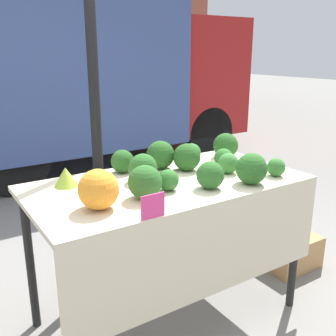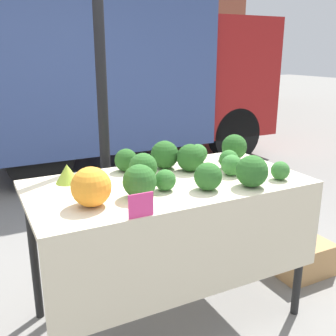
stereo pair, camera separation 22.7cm
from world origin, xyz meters
The scene contains 21 objects.
ground_plane centered at (0.00, 0.00, 0.00)m, with size 40.00×40.00×0.00m, color gray.
tent_pole centered at (-0.19, 0.58, 1.24)m, with size 0.07×0.07×2.47m.
parked_truck centered at (1.02, 3.78, 1.49)m, with size 4.34×2.18×2.80m.
market_table centered at (0.00, -0.07, 0.79)m, with size 1.61×0.84×0.91m.
orange_cauliflower centered at (-0.50, -0.17, 1.01)m, with size 0.20×0.20×0.20m.
romanesco_head centered at (-0.53, 0.24, 0.97)m, with size 0.14×0.14×0.11m.
broccoli_head_0 centered at (-0.13, 0.07, 1.00)m, with size 0.17×0.17×0.17m.
broccoli_head_1 centered at (-0.25, -0.17, 1.00)m, with size 0.18×0.18×0.18m.
broccoli_head_2 centered at (-0.15, 0.30, 0.99)m, with size 0.15×0.15×0.15m.
broccoli_head_3 centered at (0.22, 0.12, 1.00)m, with size 0.17×0.17×0.17m.
broccoli_head_4 centered at (0.36, 0.26, 0.98)m, with size 0.13×0.13×0.13m.
broccoli_head_5 centered at (0.10, 0.24, 1.00)m, with size 0.18×0.18×0.18m.
broccoli_head_6 centered at (0.13, -0.23, 0.99)m, with size 0.15×0.15×0.15m.
broccoli_head_7 centered at (0.63, 0.22, 1.00)m, with size 0.18×0.18×0.18m.
broccoli_head_8 centered at (0.40, -0.07, 0.98)m, with size 0.13×0.13×0.13m.
broccoli_head_9 centered at (0.37, -0.30, 1.00)m, with size 0.18×0.18×0.18m.
broccoli_head_10 centered at (-0.08, -0.13, 0.97)m, with size 0.12×0.12×0.12m.
broccoli_head_11 centered at (0.60, -0.27, 0.97)m, with size 0.11×0.11×0.11m.
broccoli_head_12 centered at (0.46, 0.04, 0.98)m, with size 0.12×0.12×0.12m.
price_sign centered at (-0.34, -0.41, 0.97)m, with size 0.12×0.01×0.12m.
produce_crate centered at (1.14, -0.01, 0.13)m, with size 0.43×0.33×0.25m.
Camera 1 is at (-1.18, -1.83, 1.64)m, focal length 42.00 mm.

